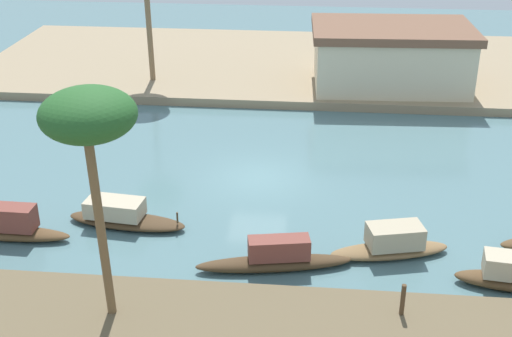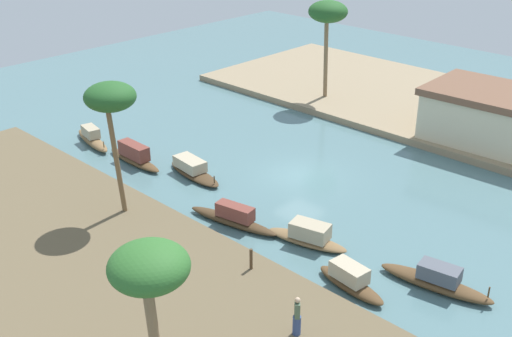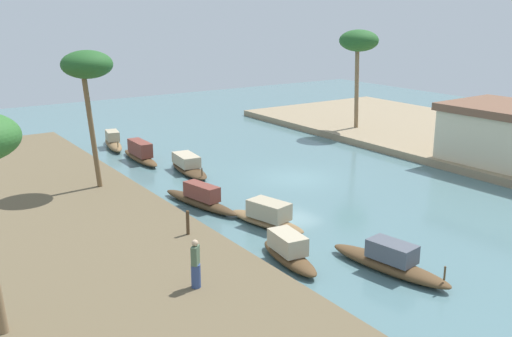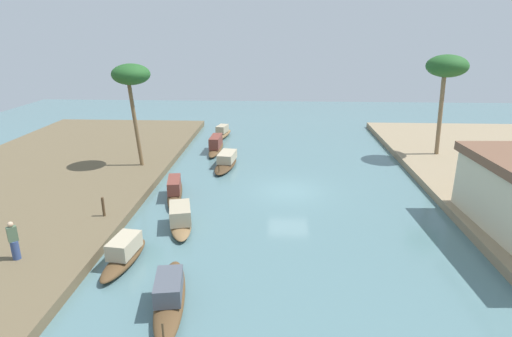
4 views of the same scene
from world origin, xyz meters
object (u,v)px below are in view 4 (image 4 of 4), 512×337
Objects in this scene: person_on_near_bank at (14,243)px; palm_tree_left_near at (131,76)px; sampan_upstream_small at (222,134)px; palm_tree_right_tall at (447,68)px; sampan_downstream_large at (175,190)px; mooring_post at (103,207)px; sampan_foreground at (170,295)px; sampan_near_left_bank at (124,254)px; sampan_midstream at (180,218)px; sampan_with_red_awning at (226,161)px; sampan_open_hull at (216,146)px.

person_on_near_bank is 0.24× the size of palm_tree_left_near.
palm_tree_right_tall is at bearing 82.69° from sampan_upstream_small.
sampan_downstream_large is 5.25× the size of mooring_post.
sampan_foreground is 7.28m from person_on_near_bank.
person_on_near_bank is 13.91m from palm_tree_left_near.
person_on_near_bank is (0.61, -4.30, 0.75)m from sampan_near_left_bank.
sampan_foreground is 6.43m from sampan_midstream.
sampan_downstream_large is 21.14m from palm_tree_right_tall.
sampan_with_red_awning is 8.75m from palm_tree_left_near.
mooring_post is at bearing 21.99° from person_on_near_bank.
mooring_post is at bearing -59.40° from palm_tree_right_tall.
palm_tree_left_near reaches higher than sampan_near_left_bank.
sampan_midstream is 18.33m from sampan_upstream_small.
sampan_open_hull is 1.06× the size of sampan_upstream_small.
palm_tree_left_near is (1.34, -6.02, 6.21)m from sampan_with_red_awning.
sampan_near_left_bank is 3.66× the size of mooring_post.
person_on_near_bank reaches higher than mooring_post.
sampan_near_left_bank is at bearing -13.26° from sampan_downstream_large.
sampan_midstream is (3.93, 1.24, 0.03)m from sampan_downstream_large.
sampan_upstream_small is 0.63× the size of palm_tree_right_tall.
sampan_foreground is 17.14m from palm_tree_left_near.
sampan_open_hull is at bearing 12.76° from sampan_upstream_small.
sampan_near_left_bank is 0.53× the size of palm_tree_left_near.
palm_tree_right_tall reaches higher than sampan_downstream_large.
sampan_downstream_large is 1.15× the size of sampan_with_red_awning.
mooring_post reaches higher than sampan_with_red_awning.
mooring_post reaches higher than sampan_near_left_bank.
person_on_near_bank is at bearing -74.83° from sampan_near_left_bank.
sampan_open_hull reaches higher than sampan_downstream_large.
sampan_upstream_small is 22.03m from sampan_near_left_bank.
person_on_near_bank reaches higher than sampan_midstream.
sampan_downstream_large is at bearing -176.71° from sampan_foreground.
sampan_open_hull is 1.32× the size of sampan_near_left_bank.
sampan_near_left_bank is at bearing -3.52° from sampan_open_hull.
sampan_near_left_bank is 14.02m from palm_tree_left_near.
sampan_open_hull is 14.28m from mooring_post.
sampan_foreground is at bearing 21.65° from palm_tree_left_near.
sampan_foreground is 1.20× the size of sampan_midstream.
sampan_open_hull reaches higher than sampan_foreground.
person_on_near_bank is (22.60, -5.63, 0.80)m from sampan_upstream_small.
person_on_near_bank is at bearing -115.90° from sampan_foreground.
palm_tree_right_tall is at bearing 104.34° from sampan_downstream_large.
sampan_open_hull is 4.18m from sampan_with_red_awning.
sampan_open_hull is at bearing 28.74° from person_on_near_bank.
sampan_midstream is at bearing 6.84° from sampan_downstream_large.
mooring_post is (9.81, -5.10, 0.58)m from sampan_with_red_awning.
sampan_upstream_small is at bearing 167.08° from sampan_midstream.
person_on_near_bank reaches higher than sampan_open_hull.
sampan_upstream_small is (-4.52, -0.09, -0.09)m from sampan_open_hull.
palm_tree_right_tall is (5.91, 17.26, 6.50)m from sampan_upstream_small.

